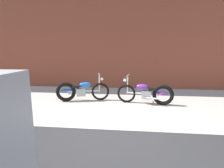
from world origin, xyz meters
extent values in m
plane|color=#2D2D30|center=(0.00, 0.00, 0.00)|extent=(80.00, 80.00, 0.00)
cube|color=#B2ADA3|center=(0.00, 1.75, 0.00)|extent=(36.00, 3.50, 0.01)
cube|color=brown|center=(0.00, 5.20, 3.08)|extent=(36.00, 0.50, 6.16)
torus|color=black|center=(-0.69, 2.55, 0.34)|extent=(0.68, 0.24, 0.68)
torus|color=black|center=(-1.96, 2.25, 0.36)|extent=(0.74, 0.30, 0.73)
cylinder|color=silver|center=(-1.32, 2.40, 0.38)|extent=(1.21, 0.34, 0.06)
cube|color=#99999E|center=(-1.40, 2.38, 0.34)|extent=(0.36, 0.29, 0.28)
ellipsoid|color=blue|center=(-1.25, 2.42, 0.62)|extent=(0.47, 0.29, 0.20)
ellipsoid|color=blue|center=(-1.91, 2.26, 0.42)|extent=(0.47, 0.28, 0.10)
cube|color=black|center=(-1.60, 2.33, 0.56)|extent=(0.32, 0.26, 0.08)
cylinder|color=silver|center=(-0.73, 2.54, 0.65)|extent=(0.05, 0.05, 0.62)
cylinder|color=silver|center=(-0.73, 2.54, 1.01)|extent=(0.17, 0.57, 0.03)
sphere|color=white|center=(-0.63, 2.56, 0.83)|extent=(0.11, 0.11, 0.11)
cylinder|color=silver|center=(-1.67, 2.47, 0.26)|extent=(0.55, 0.19, 0.06)
torus|color=black|center=(0.31, 2.35, 0.34)|extent=(0.68, 0.18, 0.68)
torus|color=black|center=(1.59, 2.15, 0.36)|extent=(0.74, 0.24, 0.73)
cylinder|color=silver|center=(0.95, 2.25, 0.38)|extent=(1.23, 0.25, 0.06)
cube|color=#99999E|center=(1.03, 2.23, 0.34)|extent=(0.35, 0.27, 0.28)
ellipsoid|color=#6B2D93|center=(0.87, 2.26, 0.62)|extent=(0.46, 0.26, 0.20)
ellipsoid|color=#6B2D93|center=(1.54, 2.15, 0.42)|extent=(0.46, 0.25, 0.10)
cube|color=black|center=(1.23, 2.20, 0.56)|extent=(0.31, 0.24, 0.08)
cylinder|color=silver|center=(0.35, 2.34, 0.65)|extent=(0.05, 0.05, 0.62)
cylinder|color=silver|center=(0.35, 2.34, 1.01)|extent=(0.12, 0.58, 0.03)
sphere|color=white|center=(0.25, 2.36, 0.83)|extent=(0.11, 0.11, 0.11)
cylinder|color=silver|center=(1.24, 2.05, 0.26)|extent=(0.55, 0.14, 0.06)
camera|label=1|loc=(0.44, -3.92, 1.87)|focal=28.01mm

